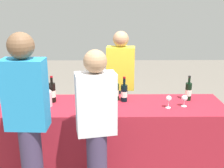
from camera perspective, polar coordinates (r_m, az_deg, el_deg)
The scene contains 20 objects.
ground_plane at distance 3.55m, azimuth -0.00°, elevation -16.02°, with size 12.00×12.00×0.00m, color slate.
tasting_table at distance 3.35m, azimuth -0.00°, elevation -10.47°, with size 2.62×0.71×0.77m, color maroon.
wine_bottle_0 at distance 3.36m, azimuth -15.69°, elevation -1.70°, with size 0.07×0.07×0.32m.
wine_bottle_1 at distance 3.35m, azimuth -13.83°, elevation -1.59°, with size 0.07×0.07×0.32m.
wine_bottle_2 at distance 3.31m, azimuth -12.31°, elevation -1.70°, with size 0.08×0.08×0.32m.
wine_bottle_3 at distance 3.34m, azimuth -6.44°, elevation -1.49°, with size 0.06×0.06×0.29m.
wine_bottle_4 at distance 3.31m, azimuth -1.44°, elevation -1.50°, with size 0.07×0.07×0.30m.
wine_bottle_5 at distance 3.30m, azimuth 0.79°, elevation -1.55°, with size 0.08×0.08×0.30m.
wine_bottle_6 at distance 3.26m, azimuth 2.53°, elevation -1.83°, with size 0.08×0.08×0.30m.
wine_bottle_7 at distance 3.42m, azimuth 15.60°, elevation -1.47°, with size 0.08×0.08×0.30m.
wine_glass_0 at distance 3.16m, azimuth -17.36°, elevation -3.38°, with size 0.07×0.07×0.14m.
wine_glass_1 at distance 3.17m, azimuth -15.15°, elevation -3.05°, with size 0.08×0.08×0.15m.
wine_glass_2 at distance 3.01m, azimuth -3.28°, elevation -3.81°, with size 0.06×0.06×0.13m.
wine_glass_3 at distance 3.09m, azimuth -0.14°, elevation -2.93°, with size 0.07×0.07×0.14m.
wine_glass_4 at distance 3.12m, azimuth 11.72°, elevation -3.08°, with size 0.06×0.06×0.14m.
wine_glass_5 at distance 3.21m, azimuth 14.85°, elevation -2.93°, with size 0.07×0.07×0.14m.
ice_bucket at distance 3.21m, azimuth -14.08°, elevation -3.01°, with size 0.19×0.19×0.17m, color silver.
server_pouring at distance 3.76m, azimuth 1.77°, elevation 0.18°, with size 0.39×0.24×1.55m.
guest_0 at distance 2.58m, azimuth -17.12°, elevation -6.64°, with size 0.38×0.23×1.69m.
guest_1 at distance 2.55m, azimuth -3.29°, elevation -8.44°, with size 0.39×0.26×1.54m.
Camera 1 is at (-0.03, -2.97, 1.94)m, focal length 43.93 mm.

